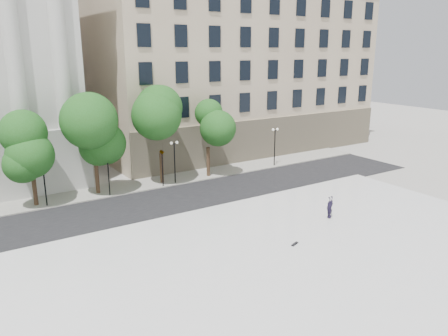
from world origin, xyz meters
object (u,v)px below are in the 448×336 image
(skateboard, at_px, (295,244))
(traffic_light_east, at_px, (162,149))
(traffic_light_west, at_px, (107,157))
(person_lying, at_px, (329,215))

(skateboard, bearing_deg, traffic_light_east, 74.06)
(traffic_light_west, height_order, traffic_light_east, traffic_light_east)
(traffic_light_west, bearing_deg, person_lying, -51.84)
(traffic_light_west, relative_size, traffic_light_east, 0.98)
(traffic_light_east, bearing_deg, traffic_light_west, 180.00)
(traffic_light_west, distance_m, traffic_light_east, 5.32)
(person_lying, bearing_deg, skateboard, -164.87)
(traffic_light_east, height_order, skateboard, traffic_light_east)
(traffic_light_west, bearing_deg, traffic_light_east, 0.00)
(person_lying, bearing_deg, traffic_light_west, 121.72)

